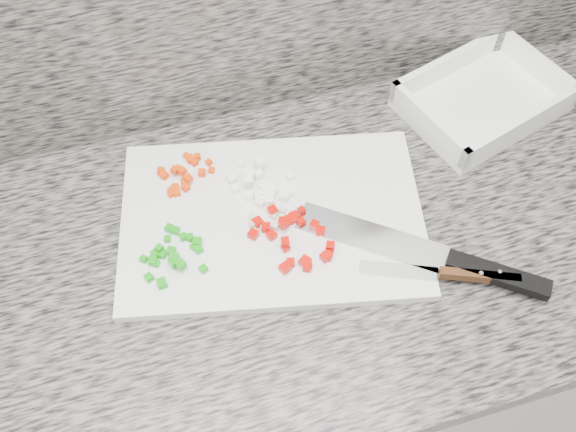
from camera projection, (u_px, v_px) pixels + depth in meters
name	position (u px, v px, depth m)	size (l,w,h in m)	color
cabinet	(244.00, 369.00, 1.37)	(3.92, 0.62, 0.86)	silver
countertop	(228.00, 267.00, 0.99)	(3.96, 0.64, 0.04)	#625E56
cutting_board	(272.00, 219.00, 1.01)	(0.47, 0.31, 0.02)	silver
carrot_pile	(184.00, 175.00, 1.04)	(0.09, 0.08, 0.02)	#E03804
onion_pile	(260.00, 186.00, 1.02)	(0.11, 0.10, 0.02)	white
green_pepper_pile	(173.00, 255.00, 0.95)	(0.10, 0.11, 0.02)	#12980D
red_pepper_pile	(294.00, 238.00, 0.97)	(0.12, 0.13, 0.02)	#C50A02
garlic_pile	(270.00, 220.00, 0.99)	(0.06, 0.04, 0.01)	beige
chef_knife	(453.00, 262.00, 0.95)	(0.33, 0.27, 0.02)	silver
paring_knife	(459.00, 275.00, 0.94)	(0.22, 0.11, 0.02)	silver
tray	(482.00, 100.00, 1.14)	(0.31, 0.26, 0.06)	white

